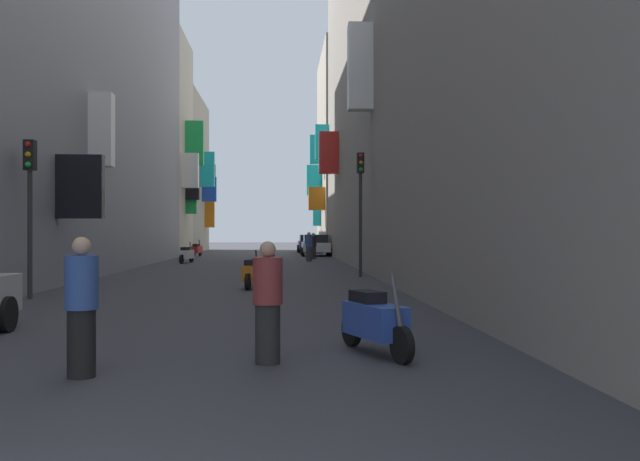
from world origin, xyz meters
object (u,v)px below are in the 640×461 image
(parked_car_white, at_px, (316,245))
(scooter_blue, at_px, (374,320))
(pedestrian_mid_street, at_px, (268,303))
(traffic_light_near_corner, at_px, (30,190))
(parked_car_blue, at_px, (309,243))
(pedestrian_crossing, at_px, (309,247))
(pedestrian_near_right, at_px, (81,308))
(scooter_red, at_px, (197,250))
(scooter_silver, at_px, (270,265))
(scooter_white, at_px, (187,254))
(traffic_light_far_corner, at_px, (360,193))
(pedestrian_near_left, at_px, (313,246))
(scooter_orange, at_px, (253,273))

(parked_car_white, xyz_separation_m, scooter_blue, (-1.08, -36.54, -0.30))
(parked_car_white, height_order, scooter_blue, parked_car_white)
(pedestrian_mid_street, bearing_deg, traffic_light_near_corner, 125.67)
(parked_car_blue, distance_m, pedestrian_mid_street, 44.51)
(pedestrian_crossing, bearing_deg, pedestrian_mid_street, -93.43)
(pedestrian_near_right, bearing_deg, scooter_red, 95.11)
(scooter_silver, distance_m, pedestrian_near_right, 16.56)
(pedestrian_crossing, distance_m, traffic_light_near_corner, 21.70)
(scooter_white, bearing_deg, pedestrian_near_right, -84.45)
(scooter_silver, relative_size, traffic_light_far_corner, 0.40)
(scooter_blue, bearing_deg, traffic_light_near_corner, 133.62)
(scooter_silver, height_order, scooter_red, same)
(scooter_red, xyz_separation_m, pedestrian_crossing, (7.16, -7.79, 0.35))
(scooter_silver, bearing_deg, scooter_white, 112.08)
(pedestrian_crossing, xyz_separation_m, pedestrian_mid_street, (-1.72, -28.61, -0.05))
(scooter_silver, distance_m, scooter_red, 21.28)
(parked_car_blue, height_order, pedestrian_near_left, pedestrian_near_left)
(scooter_white, bearing_deg, parked_car_blue, 67.40)
(pedestrian_crossing, xyz_separation_m, traffic_light_far_corner, (1.38, -12.59, 2.29))
(scooter_blue, bearing_deg, parked_car_blue, 88.77)
(parked_car_white, relative_size, pedestrian_near_left, 2.55)
(scooter_white, bearing_deg, scooter_blue, -76.71)
(scooter_silver, height_order, scooter_white, same)
(scooter_orange, relative_size, scooter_red, 0.97)
(scooter_orange, bearing_deg, parked_car_white, 82.96)
(parked_car_white, height_order, pedestrian_near_left, pedestrian_near_left)
(pedestrian_mid_street, bearing_deg, traffic_light_far_corner, 79.05)
(pedestrian_near_left, distance_m, traffic_light_near_corner, 24.85)
(scooter_silver, xyz_separation_m, pedestrian_crossing, (1.94, 12.83, 0.35))
(scooter_blue, relative_size, scooter_red, 1.00)
(scooter_orange, distance_m, scooter_red, 25.62)
(scooter_red, relative_size, pedestrian_near_right, 1.15)
(scooter_blue, relative_size, pedestrian_near_left, 1.17)
(pedestrian_crossing, relative_size, traffic_light_near_corner, 0.42)
(pedestrian_crossing, bearing_deg, parked_car_blue, 87.58)
(scooter_white, bearing_deg, scooter_red, 93.79)
(parked_car_blue, distance_m, pedestrian_near_right, 45.35)
(parked_car_blue, height_order, pedestrian_near_right, pedestrian_near_right)
(scooter_silver, bearing_deg, pedestrian_near_right, -96.59)
(scooter_silver, height_order, pedestrian_near_right, pedestrian_near_right)
(pedestrian_mid_street, distance_m, traffic_light_far_corner, 16.48)
(scooter_white, relative_size, scooter_blue, 1.04)
(scooter_silver, height_order, scooter_orange, same)
(scooter_silver, xyz_separation_m, pedestrian_near_right, (-1.90, -16.45, 0.34))
(parked_car_white, distance_m, scooter_red, 8.01)
(parked_car_white, distance_m, scooter_blue, 36.55)
(pedestrian_mid_street, xyz_separation_m, traffic_light_far_corner, (3.10, 16.02, 2.33))
(parked_car_white, distance_m, pedestrian_near_left, 5.29)
(traffic_light_near_corner, relative_size, traffic_light_far_corner, 0.86)
(parked_car_white, xyz_separation_m, scooter_red, (-7.97, -0.70, -0.30))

